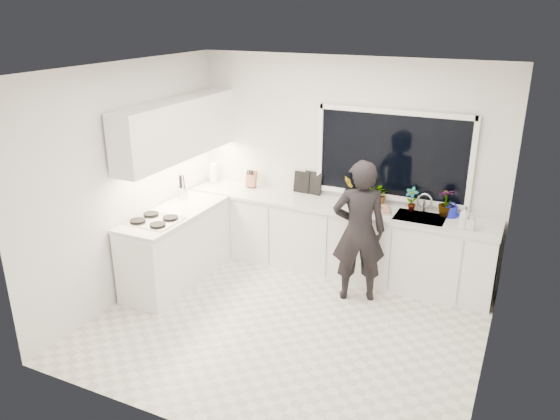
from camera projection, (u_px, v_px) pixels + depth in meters
The scene contains 25 objects.
floor at pixel (287, 325), 5.93m from camera, with size 4.00×3.50×0.02m, color beige.
wall_back at pixel (345, 165), 6.94m from camera, with size 4.00×0.02×2.70m, color white.
wall_left at pixel (129, 182), 6.26m from camera, with size 0.02×3.50×2.70m, color white.
wall_right at pixel (502, 243), 4.64m from camera, with size 0.02×3.50×2.70m, color white.
ceiling at pixel (288, 69), 4.98m from camera, with size 4.00×3.50×0.02m, color white.
window at pixel (392, 155), 6.60m from camera, with size 1.80×0.02×1.00m, color black.
base_cabinets_back at pixel (334, 239), 7.00m from camera, with size 3.92×0.58×0.88m, color white.
base_cabinets_left at pixel (177, 248), 6.74m from camera, with size 0.58×1.60×0.88m, color white.
countertop_back at pixel (335, 206), 6.83m from camera, with size 3.94×0.62×0.04m, color silver.
countertop_left at pixel (174, 213), 6.58m from camera, with size 0.62×1.60×0.04m, color silver.
upper_cabinets at pixel (178, 129), 6.59m from camera, with size 0.34×2.10×0.70m, color white.
sink at pixel (420, 221), 6.42m from camera, with size 0.58×0.42×0.14m, color silver.
faucet at pixel (424, 203), 6.54m from camera, with size 0.03×0.03×0.22m, color silver.
stovetop at pixel (154, 220), 6.28m from camera, with size 0.56×0.48×0.03m, color black.
person at pixel (359, 231), 6.20m from camera, with size 0.61×0.40×1.68m, color black.
pizza_tray at pixel (370, 209), 6.62m from camera, with size 0.48×0.36×0.03m, color #B8B7BC.
pizza at pixel (370, 208), 6.61m from camera, with size 0.44×0.32×0.01m, color red.
watering_can at pixel (451, 212), 6.39m from camera, with size 0.14×0.14×0.13m, color #141ABE.
paper_towel_roll at pixel (214, 174), 7.61m from camera, with size 0.11×0.11×0.26m, color white.
knife_block at pixel (251, 180), 7.42m from camera, with size 0.13×0.10×0.22m, color #986D46.
utensil_crock at pixel (183, 193), 7.00m from camera, with size 0.13×0.13×0.16m, color #B3B3B8.
picture_frame_large at pixel (302, 182), 7.21m from camera, with size 0.22×0.02×0.28m, color black.
picture_frame_small at pixel (313, 183), 7.15m from camera, with size 0.25×0.02×0.30m, color black.
herb_plants at pixel (392, 196), 6.64m from camera, with size 1.41×0.36×0.34m.
soap_bottles at pixel (466, 219), 6.02m from camera, with size 0.20×0.15×0.27m.
Camera 1 is at (2.13, -4.65, 3.25)m, focal length 35.00 mm.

